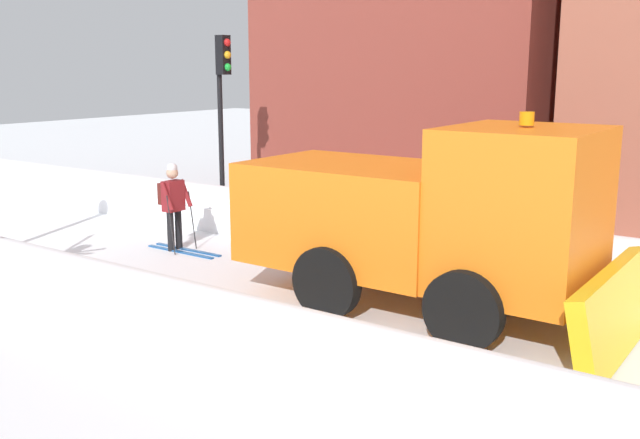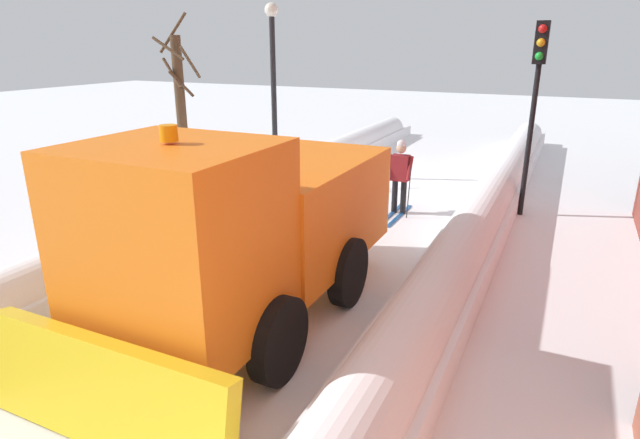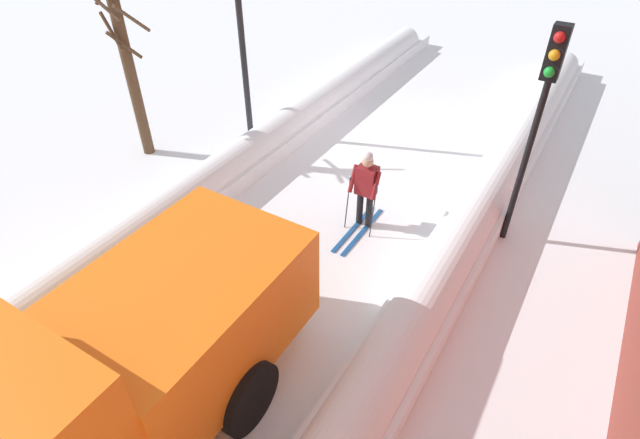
% 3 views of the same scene
% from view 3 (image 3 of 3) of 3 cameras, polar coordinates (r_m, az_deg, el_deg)
% --- Properties ---
extents(plow_truck, '(3.20, 5.98, 3.12)m').
position_cam_3_polar(plow_truck, '(6.93, -22.66, -16.63)').
color(plow_truck, orange).
rests_on(plow_truck, ground).
extents(skier, '(0.62, 1.80, 1.81)m').
position_cam_3_polar(skier, '(10.36, 5.28, 3.81)').
color(skier, black).
rests_on(skier, ground).
extents(traffic_light_pole, '(0.28, 0.42, 4.42)m').
position_cam_3_polar(traffic_light_pole, '(9.62, 23.94, 12.14)').
color(traffic_light_pole, black).
rests_on(traffic_light_pole, ground).
extents(street_lamp, '(0.40, 0.40, 5.05)m').
position_cam_3_polar(street_lamp, '(13.26, -9.15, 21.96)').
color(street_lamp, black).
rests_on(street_lamp, ground).
extents(bare_tree_near, '(1.00, 1.08, 4.77)m').
position_cam_3_polar(bare_tree_near, '(13.28, -20.84, 15.54)').
color(bare_tree_near, '#4C3624').
rests_on(bare_tree_near, ground).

